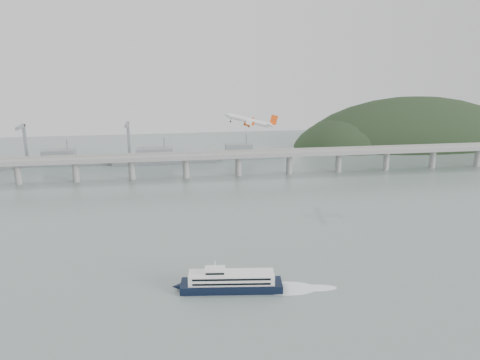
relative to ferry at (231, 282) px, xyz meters
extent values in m
plane|color=slate|center=(15.52, 19.92, -4.28)|extent=(900.00, 900.00, 0.00)
cube|color=gray|center=(15.52, 219.92, 15.72)|extent=(800.00, 22.00, 2.20)
cube|color=gray|center=(15.52, 209.42, 17.72)|extent=(800.00, 0.60, 1.80)
cube|color=gray|center=(15.52, 230.42, 17.72)|extent=(800.00, 0.60, 1.80)
cylinder|color=gray|center=(-164.48, 219.92, 5.22)|extent=(6.00, 6.00, 21.00)
cylinder|color=gray|center=(-114.48, 219.92, 5.22)|extent=(6.00, 6.00, 21.00)
cylinder|color=gray|center=(-64.48, 219.92, 5.22)|extent=(6.00, 6.00, 21.00)
cylinder|color=gray|center=(-14.48, 219.92, 5.22)|extent=(6.00, 6.00, 21.00)
cylinder|color=gray|center=(35.52, 219.92, 5.22)|extent=(6.00, 6.00, 21.00)
cylinder|color=gray|center=(85.52, 219.92, 5.22)|extent=(6.00, 6.00, 21.00)
cylinder|color=gray|center=(135.52, 219.92, 5.22)|extent=(6.00, 6.00, 21.00)
cylinder|color=gray|center=(185.52, 219.92, 5.22)|extent=(6.00, 6.00, 21.00)
cylinder|color=gray|center=(235.52, 219.92, 5.22)|extent=(6.00, 6.00, 21.00)
cylinder|color=gray|center=(285.52, 219.92, 5.22)|extent=(6.00, 6.00, 21.00)
ellipsoid|color=black|center=(285.52, 349.92, -22.28)|extent=(320.00, 150.00, 156.00)
ellipsoid|color=black|center=(190.52, 339.92, -16.28)|extent=(140.00, 110.00, 96.00)
ellipsoid|color=black|center=(375.52, 359.92, -29.28)|extent=(220.00, 140.00, 120.00)
cube|color=slate|center=(-134.48, 289.92, -0.28)|extent=(95.67, 20.15, 8.00)
cube|color=slate|center=(-143.98, 289.92, 7.72)|extent=(33.90, 15.02, 8.00)
cylinder|color=slate|center=(-134.48, 289.92, 15.72)|extent=(1.60, 1.60, 14.00)
cube|color=slate|center=(-34.48, 284.92, -0.28)|extent=(110.55, 21.43, 8.00)
cube|color=slate|center=(-45.48, 284.92, 7.72)|extent=(39.01, 16.73, 8.00)
cylinder|color=slate|center=(-34.48, 284.92, 15.72)|extent=(1.60, 1.60, 14.00)
cube|color=slate|center=(55.52, 294.92, -0.28)|extent=(85.00, 13.60, 8.00)
cube|color=slate|center=(47.02, 294.92, 7.72)|extent=(29.75, 11.90, 8.00)
cylinder|color=slate|center=(55.52, 294.92, 15.72)|extent=(1.60, 1.60, 14.00)
cube|color=slate|center=(-184.48, 319.92, 15.72)|extent=(3.00, 3.00, 40.00)
cube|color=slate|center=(-184.48, 309.92, 33.72)|extent=(3.00, 28.00, 3.00)
cube|color=slate|center=(-74.48, 319.92, 15.72)|extent=(3.00, 3.00, 40.00)
cube|color=slate|center=(-74.48, 309.92, 33.72)|extent=(3.00, 28.00, 3.00)
cube|color=black|center=(0.00, 0.00, -2.25)|extent=(51.76, 17.97, 4.06)
cone|color=black|center=(-27.19, 3.18, -2.25)|extent=(5.51, 4.62, 4.06)
cube|color=white|center=(0.00, 0.00, 2.31)|extent=(43.47, 15.02, 5.07)
cube|color=black|center=(-0.59, -5.08, 3.63)|extent=(38.29, 4.64, 1.01)
cube|color=black|center=(-0.59, -5.08, 1.20)|extent=(38.29, 4.64, 1.01)
cube|color=black|center=(0.60, 5.09, 3.63)|extent=(38.29, 4.64, 1.01)
cube|color=black|center=(0.60, 5.09, 1.20)|extent=(38.29, 4.64, 1.01)
cube|color=white|center=(-8.06, 0.94, 6.17)|extent=(10.89, 8.23, 2.64)
cube|color=black|center=(-8.47, -2.63, 6.17)|extent=(9.08, 1.18, 1.01)
cylinder|color=white|center=(-8.06, 0.94, 9.41)|extent=(0.56, 0.56, 4.06)
ellipsoid|color=white|center=(28.20, -3.30, -4.23)|extent=(30.70, 17.89, 0.20)
ellipsoid|color=white|center=(42.30, -4.95, -4.23)|extent=(22.60, 9.79, 0.20)
cylinder|color=white|center=(29.67, 126.26, 62.39)|extent=(30.03, 10.89, 10.97)
cone|color=white|center=(13.36, 129.36, 66.49)|extent=(5.85, 4.91, 4.81)
cone|color=white|center=(46.62, 123.05, 58.67)|extent=(6.58, 4.68, 5.07)
cube|color=white|center=(30.42, 126.05, 61.09)|extent=(11.54, 36.72, 3.49)
cube|color=white|center=(45.78, 123.25, 59.65)|extent=(5.57, 13.24, 1.73)
cube|color=#F94E11|center=(47.67, 123.08, 62.81)|extent=(6.36, 1.29, 7.91)
cylinder|color=#F94E11|center=(29.55, 132.12, 59.73)|extent=(5.39, 3.55, 3.49)
cylinder|color=black|center=(27.41, 132.53, 60.27)|extent=(1.41, 2.56, 2.48)
cube|color=white|center=(29.82, 132.12, 60.76)|extent=(2.91, 0.76, 1.90)
cylinder|color=#F94E11|center=(27.50, 120.55, 60.33)|extent=(5.39, 3.55, 3.49)
cylinder|color=black|center=(25.36, 120.96, 60.86)|extent=(1.41, 2.56, 2.48)
cube|color=white|center=(27.76, 120.56, 61.36)|extent=(2.91, 0.76, 1.90)
cylinder|color=black|center=(30.44, 128.77, 59.09)|extent=(1.06, 0.47, 2.60)
cylinder|color=black|center=(30.15, 128.77, 57.95)|extent=(1.48, 0.64, 1.44)
cylinder|color=black|center=(29.47, 123.31, 59.37)|extent=(1.06, 0.47, 2.60)
cylinder|color=black|center=(29.18, 123.30, 58.23)|extent=(1.48, 0.64, 1.44)
cylinder|color=black|center=(16.70, 128.57, 62.57)|extent=(1.06, 0.47, 2.60)
cylinder|color=black|center=(16.41, 128.56, 61.43)|extent=(1.48, 0.64, 1.44)
cube|color=#F94E11|center=(35.95, 143.54, 60.90)|extent=(2.30, 0.54, 2.91)
cube|color=#F94E11|center=(29.60, 107.80, 62.75)|extent=(2.30, 0.54, 2.91)
camera|label=1|loc=(-26.97, -210.22, 111.64)|focal=35.00mm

